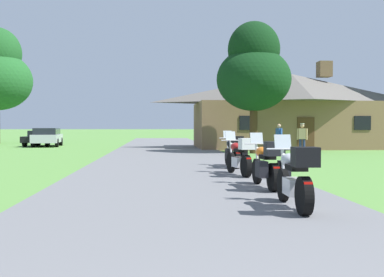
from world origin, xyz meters
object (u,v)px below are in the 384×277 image
motorcycle_orange_second_in_row (268,165)px  motorcycle_silver_nearest_to_camera (295,177)px  motorcycle_black_farthest_in_row (234,152)px  bystander_blue_shirt_near_lodge (279,137)px  parked_silver_suv_far_left (47,136)px  parked_black_sedan_far_left (42,138)px  bystander_tan_shirt_beside_signpost (302,137)px  motorcycle_red_third_in_row (240,157)px  tree_by_lodge_front (254,71)px

motorcycle_orange_second_in_row → motorcycle_silver_nearest_to_camera: bearing=-95.9°
motorcycle_black_farthest_in_row → bystander_blue_shirt_near_lodge: 10.15m
parked_silver_suv_far_left → parked_black_sedan_far_left: 0.88m
bystander_blue_shirt_near_lodge → bystander_tan_shirt_beside_signpost: 2.04m
parked_black_sedan_far_left → motorcycle_orange_second_in_row: bearing=-62.1°
motorcycle_silver_nearest_to_camera → motorcycle_black_farthest_in_row: (0.30, 8.44, -0.01)m
motorcycle_red_third_in_row → bystander_blue_shirt_near_lodge: bystander_blue_shirt_near_lodge is taller
motorcycle_silver_nearest_to_camera → motorcycle_red_third_in_row: 5.74m
motorcycle_red_third_in_row → parked_silver_suv_far_left: parked_silver_suv_far_left is taller
motorcycle_orange_second_in_row → bystander_tan_shirt_beside_signpost: (4.96, 13.11, 0.34)m
motorcycle_silver_nearest_to_camera → bystander_blue_shirt_near_lodge: 18.26m
motorcycle_orange_second_in_row → bystander_blue_shirt_near_lodge: size_ratio=1.25×
bystander_blue_shirt_near_lodge → parked_silver_suv_far_left: bystander_blue_shirt_near_lodge is taller
motorcycle_black_farthest_in_row → parked_silver_suv_far_left: bearing=115.7°
parked_silver_suv_far_left → motorcycle_silver_nearest_to_camera: bearing=-74.7°
bystander_blue_shirt_near_lodge → tree_by_lodge_front: size_ratio=0.22×
parked_silver_suv_far_left → motorcycle_orange_second_in_row: bearing=-72.4°
motorcycle_red_third_in_row → parked_silver_suv_far_left: (-10.78, 22.43, 0.16)m
motorcycle_orange_second_in_row → motorcycle_red_third_in_row: same height
parked_black_sedan_far_left → parked_silver_suv_far_left: bearing=-44.7°
motorcycle_orange_second_in_row → motorcycle_black_farthest_in_row: same height
bystander_tan_shirt_beside_signpost → tree_by_lodge_front: size_ratio=0.23×
bystander_tan_shirt_beside_signpost → tree_by_lodge_front: bearing=-30.0°
motorcycle_black_farthest_in_row → bystander_blue_shirt_near_lodge: size_ratio=1.25×
motorcycle_orange_second_in_row → parked_black_sedan_far_left: 28.54m
motorcycle_black_farthest_in_row → motorcycle_orange_second_in_row: bearing=-95.0°
motorcycle_black_farthest_in_row → parked_black_sedan_far_left: bearing=116.1°
tree_by_lodge_front → parked_silver_suv_far_left: bearing=143.6°
motorcycle_silver_nearest_to_camera → bystander_blue_shirt_near_lodge: bearing=77.8°
motorcycle_red_third_in_row → bystander_tan_shirt_beside_signpost: bystander_tan_shirt_beside_signpost is taller
motorcycle_black_farthest_in_row → parked_black_sedan_far_left: 23.46m
motorcycle_red_third_in_row → motorcycle_black_farthest_in_row: same height
bystander_tan_shirt_beside_signpost → parked_black_sedan_far_left: 20.96m
tree_by_lodge_front → parked_black_sedan_far_left: (-14.33, 10.78, -4.01)m
bystander_tan_shirt_beside_signpost → parked_black_sedan_far_left: (-16.43, 13.02, -0.31)m
motorcycle_orange_second_in_row → bystander_blue_shirt_near_lodge: bystander_blue_shirt_near_lodge is taller
motorcycle_silver_nearest_to_camera → parked_silver_suv_far_left: bearing=112.6°
bystander_tan_shirt_beside_signpost → motorcycle_silver_nearest_to_camera: bearing=88.9°
motorcycle_silver_nearest_to_camera → motorcycle_orange_second_in_row: bearing=88.4°
motorcycle_red_third_in_row → parked_black_sedan_far_left: (-11.35, 23.09, 0.02)m
bystander_tan_shirt_beside_signpost → parked_black_sedan_far_left: size_ratio=0.39×
parked_black_sedan_far_left → motorcycle_red_third_in_row: bearing=-59.6°
motorcycle_silver_nearest_to_camera → tree_by_lodge_front: (3.02, 18.05, 4.04)m
motorcycle_orange_second_in_row → parked_silver_suv_far_left: size_ratio=0.44×
motorcycle_silver_nearest_to_camera → bystander_blue_shirt_near_lodge: (4.39, 17.72, 0.31)m
motorcycle_silver_nearest_to_camera → parked_black_sedan_far_left: bearing=113.1°
motorcycle_silver_nearest_to_camera → bystander_tan_shirt_beside_signpost: bearing=73.8°
tree_by_lodge_front → motorcycle_black_farthest_in_row: bearing=-105.8°
motorcycle_black_farthest_in_row → bystander_tan_shirt_beside_signpost: 8.81m
motorcycle_red_third_in_row → motorcycle_black_farthest_in_row: bearing=76.0°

